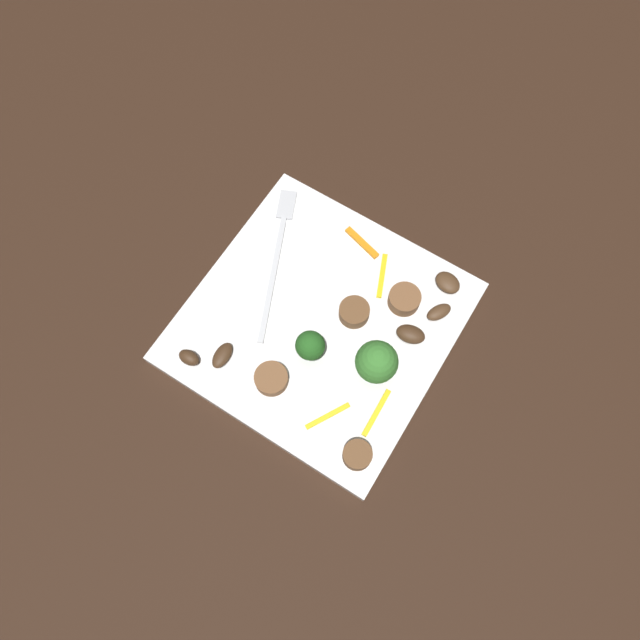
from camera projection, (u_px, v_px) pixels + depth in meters
ground_plane at (320, 324)px, 0.63m from camera, size 1.40×1.40×0.00m
plate at (320, 322)px, 0.62m from camera, size 0.26×0.26×0.01m
fork at (278, 252)px, 0.64m from camera, size 0.17×0.08×0.00m
broccoli_floret_0 at (377, 362)px, 0.57m from camera, size 0.04×0.04×0.05m
broccoli_floret_1 at (310, 346)px, 0.58m from camera, size 0.03×0.03×0.04m
sausage_slice_0 at (271, 379)px, 0.59m from camera, size 0.05×0.05×0.01m
sausage_slice_1 at (354, 312)px, 0.61m from camera, size 0.04×0.04×0.02m
sausage_slice_2 at (404, 299)px, 0.61m from camera, size 0.05×0.05×0.02m
sausage_slice_3 at (357, 455)px, 0.56m from camera, size 0.03×0.03×0.02m
mushroom_0 at (448, 283)px, 0.62m from camera, size 0.03×0.03×0.01m
mushroom_1 at (411, 334)px, 0.60m from camera, size 0.03×0.03×0.01m
mushroom_2 at (189, 358)px, 0.59m from camera, size 0.02×0.02×0.01m
mushroom_3 at (439, 312)px, 0.61m from camera, size 0.03×0.03×0.01m
mushroom_4 at (222, 355)px, 0.60m from camera, size 0.03×0.02×0.01m
pepper_strip_0 at (376, 413)px, 0.58m from camera, size 0.05×0.01×0.00m
pepper_strip_1 at (382, 276)px, 0.63m from camera, size 0.05×0.02×0.00m
pepper_strip_2 at (328, 416)px, 0.58m from camera, size 0.04×0.03×0.00m
pepper_strip_3 at (362, 243)px, 0.64m from camera, size 0.02×0.05×0.00m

